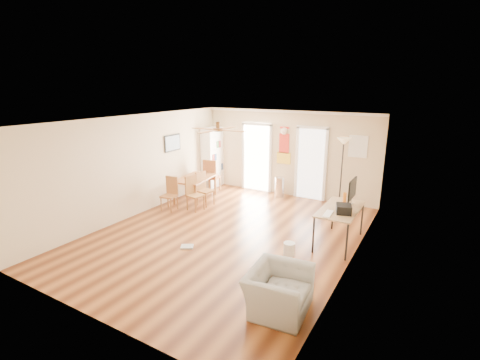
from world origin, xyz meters
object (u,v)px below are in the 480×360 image
Objects in this scene: printer at (344,209)px; torchiere_lamp at (341,173)px; wastebasket_a at (289,249)px; dining_chair_near at (169,194)px; dining_chair_far at (212,176)px; computer_desk at (339,226)px; bookshelf at (213,157)px; armchair at (278,291)px; trash_can at (279,187)px; dining_chair_right_a at (206,189)px; dining_table at (196,189)px; dining_chair_right_b at (195,194)px; wastebasket_b at (307,276)px.

torchiere_lamp is at bearing 87.52° from printer.
dining_chair_near is at bearing 168.19° from wastebasket_a.
computer_desk is (4.51, -1.76, -0.13)m from dining_chair_far.
bookshelf is 6.98m from armchair.
dining_chair_far is 5.07m from printer.
trash_can is 3.81m from wastebasket_a.
dining_chair_right_a is 0.89× the size of dining_chair_far.
dining_table is (0.38, -1.52, -0.65)m from bookshelf.
bookshelf is at bearing 104.15° from dining_table.
dining_chair_right_a reaches higher than wastebasket_a.
bookshelf is at bearing 37.45° from armchair.
torchiere_lamp is 7.24× the size of wastebasket_a.
dining_chair_right_b is 0.94× the size of armchair.
bookshelf is 6.45m from wastebasket_b.
dining_chair_right_b is 4.07m from torchiere_lamp.
dining_chair_right_b is 3.49× the size of wastebasket_a.
dining_chair_near is 1.47× the size of trash_can.
dining_chair_near is at bearing 162.08° from printer.
dining_chair_right_a reaches higher than trash_can.
dining_chair_right_b is at bearing 24.09° from dining_chair_near.
wastebasket_b is (4.47, -3.62, -0.39)m from dining_chair_far.
dining_chair_far is (-0.58, 1.65, 0.06)m from dining_chair_right_b.
computer_desk is at bearing -3.30° from dining_chair_near.
dining_chair_right_a is 4.16m from printer.
computer_desk reaches higher than wastebasket_b.
dining_table is 4.22m from torchiere_lamp.
printer is 2.60m from armchair.
dining_chair_right_b reaches higher than dining_chair_near.
dining_table is 1.29× the size of dining_chair_far.
dining_chair_far is 5.76m from wastebasket_b.
dining_chair_near is (-0.07, -1.09, 0.11)m from dining_table.
torchiere_lamp is 2.77m from printer.
dining_chair_right_b is at bearing -52.82° from dining_table.
bookshelf is 0.83m from dining_chair_far.
bookshelf reaches higher than dining_chair_right_a.
dining_table is at bearing 46.78° from dining_chair_right_b.
dining_chair_far is at bearing 33.73° from dining_chair_right_a.
armchair is (2.24, -5.11, 0.01)m from trash_can.
wastebasket_b is at bearing -60.39° from trash_can.
printer reaches higher than wastebasket_a.
dining_table is 1.37× the size of armchair.
bookshelf is 5.63m from printer.
wastebasket_b is at bearing -113.67° from printer.
dining_chair_near is at bearing 130.16° from dining_chair_right_b.
dining_table is 0.92m from dining_chair_right_b.
armchair reaches higher than wastebasket_b.
trash_can is (1.51, 1.75, -0.16)m from dining_chair_right_a.
dining_chair_far is (-0.03, 0.93, 0.19)m from dining_table.
printer reaches higher than dining_chair_right_a.
dining_table is 0.95m from dining_chair_far.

